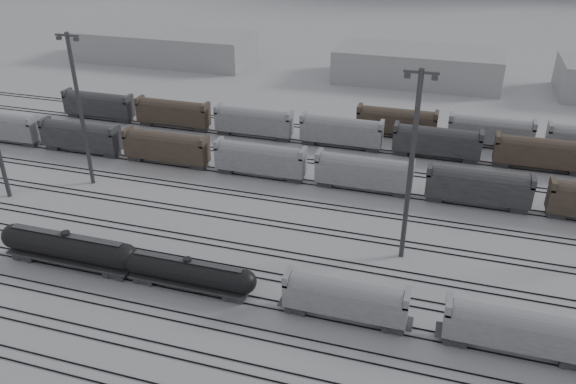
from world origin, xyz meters
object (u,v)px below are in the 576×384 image
(tank_car_b, at_px, (189,272))
(hopper_car_b, at_px, (517,328))
(hopper_car_a, at_px, (345,297))
(tank_car_a, at_px, (68,247))
(light_mast_c, at_px, (411,164))

(tank_car_b, xyz_separation_m, hopper_car_b, (35.54, -0.00, 0.71))
(tank_car_b, distance_m, hopper_car_a, 18.39)
(tank_car_a, height_order, hopper_car_a, hopper_car_a)
(tank_car_a, height_order, light_mast_c, light_mast_c)
(hopper_car_a, xyz_separation_m, light_mast_c, (4.46, 14.15, 9.97))
(tank_car_a, height_order, hopper_car_b, hopper_car_b)
(tank_car_a, xyz_separation_m, hopper_car_a, (34.55, 0.00, 0.25))
(tank_car_a, bearing_deg, light_mast_c, 19.94)
(tank_car_a, xyz_separation_m, light_mast_c, (39.00, 14.15, 10.22))
(tank_car_a, bearing_deg, hopper_car_a, 0.00)
(tank_car_b, bearing_deg, tank_car_a, 180.00)
(tank_car_b, relative_size, hopper_car_a, 1.24)
(hopper_car_a, height_order, hopper_car_b, hopper_car_b)
(hopper_car_a, bearing_deg, light_mast_c, 72.52)
(hopper_car_b, xyz_separation_m, light_mast_c, (-12.70, 14.15, 9.85))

